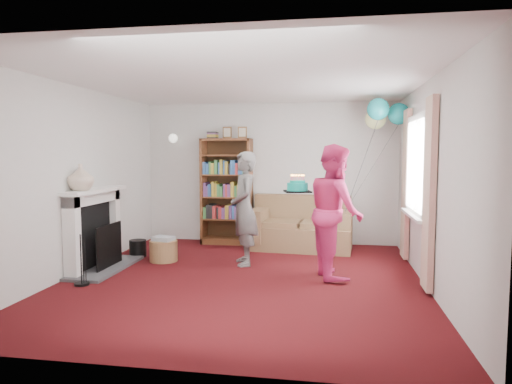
% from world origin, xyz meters
% --- Properties ---
extents(ground, '(5.00, 5.00, 0.00)m').
position_xyz_m(ground, '(0.00, 0.00, 0.00)').
color(ground, '#370808').
rests_on(ground, ground).
extents(wall_back, '(4.50, 0.02, 2.50)m').
position_xyz_m(wall_back, '(0.00, 2.51, 1.25)').
color(wall_back, silver).
rests_on(wall_back, ground).
extents(wall_left, '(0.02, 5.00, 2.50)m').
position_xyz_m(wall_left, '(-2.26, 0.00, 1.25)').
color(wall_left, silver).
rests_on(wall_left, ground).
extents(wall_right, '(0.02, 5.00, 2.50)m').
position_xyz_m(wall_right, '(2.26, 0.00, 1.25)').
color(wall_right, silver).
rests_on(wall_right, ground).
extents(ceiling, '(4.50, 5.00, 0.01)m').
position_xyz_m(ceiling, '(0.00, 0.00, 2.50)').
color(ceiling, white).
rests_on(ceiling, wall_back).
extents(fireplace, '(0.55, 1.80, 1.12)m').
position_xyz_m(fireplace, '(-2.09, 0.19, 0.51)').
color(fireplace, '#3F3F42').
rests_on(fireplace, ground).
extents(window_bay, '(0.14, 2.02, 2.20)m').
position_xyz_m(window_bay, '(2.21, 0.60, 1.20)').
color(window_bay, white).
rests_on(window_bay, ground).
extents(wall_sconce, '(0.16, 0.23, 0.16)m').
position_xyz_m(wall_sconce, '(-1.75, 2.36, 1.88)').
color(wall_sconce, gold).
rests_on(wall_sconce, ground).
extents(bookcase, '(0.88, 0.42, 2.08)m').
position_xyz_m(bookcase, '(-0.73, 2.30, 0.92)').
color(bookcase, '#472B14').
rests_on(bookcase, ground).
extents(sofa, '(1.67, 0.88, 0.88)m').
position_xyz_m(sofa, '(0.61, 2.07, 0.33)').
color(sofa, brown).
rests_on(sofa, ground).
extents(wicker_basket, '(0.41, 0.41, 0.37)m').
position_xyz_m(wicker_basket, '(-1.36, 0.78, 0.17)').
color(wicker_basket, '#936A44').
rests_on(wicker_basket, ground).
extents(person_striped, '(0.57, 0.69, 1.63)m').
position_xyz_m(person_striped, '(-0.13, 0.78, 0.82)').
color(person_striped, black).
rests_on(person_striped, ground).
extents(person_magenta, '(0.84, 0.98, 1.73)m').
position_xyz_m(person_magenta, '(1.16, 0.33, 0.87)').
color(person_magenta, '#D52A66').
rests_on(person_magenta, ground).
extents(birthday_cake, '(0.32, 0.32, 0.22)m').
position_xyz_m(birthday_cake, '(0.68, 0.17, 1.18)').
color(birthday_cake, black).
rests_on(birthday_cake, ground).
extents(balloons, '(0.97, 0.72, 1.79)m').
position_xyz_m(balloons, '(1.90, 1.80, 2.22)').
color(balloons, '#3F3F3F').
rests_on(balloons, ground).
extents(mantel_vase, '(0.36, 0.36, 0.35)m').
position_xyz_m(mantel_vase, '(-2.12, -0.15, 1.30)').
color(mantel_vase, beige).
rests_on(mantel_vase, fireplace).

